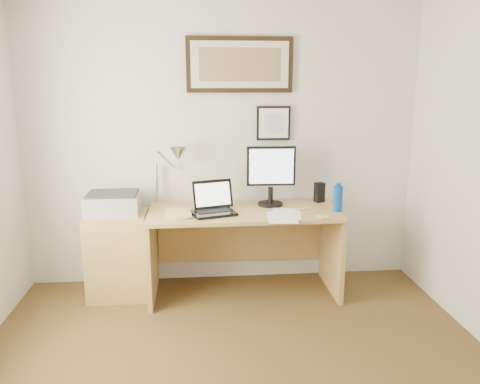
{
  "coord_description": "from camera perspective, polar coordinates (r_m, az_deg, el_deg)",
  "views": [
    {
      "loc": [
        -0.23,
        -2.16,
        1.8
      ],
      "look_at": [
        0.1,
        1.43,
        0.96
      ],
      "focal_mm": 35.0,
      "sensor_mm": 36.0,
      "label": 1
    }
  ],
  "objects": [
    {
      "name": "water_bottle",
      "position": [
        3.97,
        11.84,
        -0.78
      ],
      "size": [
        0.08,
        0.08,
        0.22
      ],
      "primitive_type": "cylinder",
      "color": "#0C40A3",
      "rests_on": "desk"
    },
    {
      "name": "lcd_monitor",
      "position": [
        4.05,
        3.8,
        2.35
      ],
      "size": [
        0.42,
        0.22,
        0.52
      ],
      "color": "black",
      "rests_on": "desk"
    },
    {
      "name": "wall_back",
      "position": [
        4.2,
        -2.11,
        5.65
      ],
      "size": [
        3.5,
        0.02,
        2.5
      ],
      "primitive_type": "cube",
      "color": "silver",
      "rests_on": "ground"
    },
    {
      "name": "paper_sheet_b",
      "position": [
        3.85,
        5.69,
        -2.64
      ],
      "size": [
        0.29,
        0.37,
        0.0
      ],
      "primitive_type": "cube",
      "rotation": [
        0.0,
        0.0,
        -0.17
      ],
      "color": "white",
      "rests_on": "desk"
    },
    {
      "name": "desk_lamp",
      "position": [
        4.02,
        -7.79,
        4.3
      ],
      "size": [
        0.29,
        0.27,
        0.53
      ],
      "color": "silver",
      "rests_on": "desk"
    },
    {
      "name": "picture_small",
      "position": [
        4.2,
        4.1,
        8.37
      ],
      "size": [
        0.3,
        0.03,
        0.3
      ],
      "color": "black",
      "rests_on": "wall_back"
    },
    {
      "name": "speaker",
      "position": [
        4.26,
        9.66,
        -0.05
      ],
      "size": [
        0.1,
        0.09,
        0.18
      ],
      "primitive_type": "cube",
      "rotation": [
        0.0,
        0.0,
        0.34
      ],
      "color": "black",
      "rests_on": "desk"
    },
    {
      "name": "book",
      "position": [
        3.85,
        -9.05,
        -2.66
      ],
      "size": [
        0.22,
        0.29,
        0.02
      ],
      "primitive_type": "imported",
      "rotation": [
        0.0,
        0.0,
        0.03
      ],
      "color": "#D4C663",
      "rests_on": "desk"
    },
    {
      "name": "printer",
      "position": [
        4.05,
        -15.21,
        -1.3
      ],
      "size": [
        0.44,
        0.34,
        0.18
      ],
      "color": "#A1A1A3",
      "rests_on": "side_cabinet"
    },
    {
      "name": "laptop",
      "position": [
        3.86,
        -3.27,
        -1.73
      ],
      "size": [
        0.39,
        0.38,
        0.26
      ],
      "color": "black",
      "rests_on": "desk"
    },
    {
      "name": "paper_sheet_a",
      "position": [
        3.75,
        5.14,
        -3.11
      ],
      "size": [
        0.26,
        0.35,
        0.0
      ],
      "primitive_type": "cube",
      "rotation": [
        0.0,
        0.0,
        -0.09
      ],
      "color": "white",
      "rests_on": "desk"
    },
    {
      "name": "desk",
      "position": [
        4.1,
        0.31,
        -5.1
      ],
      "size": [
        1.6,
        0.7,
        0.75
      ],
      "color": "#AD8648",
      "rests_on": "floor"
    },
    {
      "name": "marker_pen",
      "position": [
        3.98,
        7.39,
        -2.1
      ],
      "size": [
        0.14,
        0.06,
        0.02
      ],
      "primitive_type": "cylinder",
      "rotation": [
        0.0,
        1.57,
        0.35
      ],
      "color": "white",
      "rests_on": "desk"
    },
    {
      "name": "sticky_pad",
      "position": [
        3.79,
        10.08,
        -3.01
      ],
      "size": [
        0.1,
        0.1,
        0.01
      ],
      "primitive_type": "cube",
      "rotation": [
        0.0,
        0.0,
        0.21
      ],
      "color": "#D6DA67",
      "rests_on": "desk"
    },
    {
      "name": "picture_large",
      "position": [
        4.15,
        -0.02,
        15.26
      ],
      "size": [
        0.92,
        0.04,
        0.47
      ],
      "color": "black",
      "rests_on": "wall_back"
    },
    {
      "name": "bottle_cap",
      "position": [
        3.95,
        11.92,
        0.92
      ],
      "size": [
        0.04,
        0.04,
        0.02
      ],
      "primitive_type": "cylinder",
      "color": "#0C40A3",
      "rests_on": "water_bottle"
    },
    {
      "name": "side_cabinet",
      "position": [
        4.15,
        -14.63,
        -7.47
      ],
      "size": [
        0.5,
        0.4,
        0.73
      ],
      "primitive_type": "cube",
      "color": "#AD8648",
      "rests_on": "floor"
    }
  ]
}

